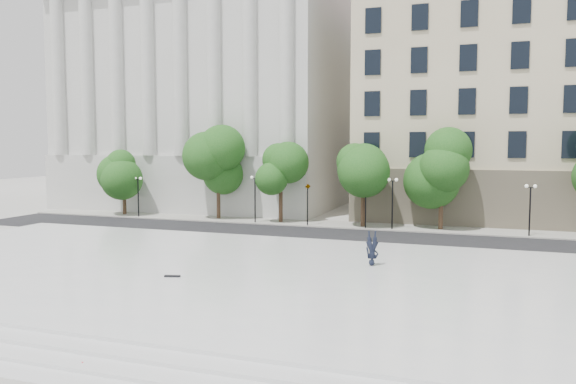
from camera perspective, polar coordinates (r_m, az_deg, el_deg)
name	(u,v)px	position (r m, az deg, el deg)	size (l,w,h in m)	color
ground	(188,290)	(28.24, -10.16, -9.80)	(160.00, 160.00, 0.00)	beige
plaza	(215,273)	(30.76, -7.39, -8.12)	(44.00, 22.00, 0.45)	silver
street	(301,235)	(44.46, 1.36, -4.34)	(60.00, 8.00, 0.02)	black
far_sidewalk	(322,224)	(50.13, 3.48, -3.25)	(60.00, 4.00, 0.12)	#A8A49B
building_west	(221,97)	(69.64, -6.84, 9.57)	(31.50, 27.65, 25.60)	beige
building_east	(554,104)	(63.13, 25.43, 8.05)	(36.00, 26.15, 23.00)	beige
traffic_light_west	(308,184)	(48.35, 2.00, 0.86)	(0.56, 1.89, 4.25)	black
traffic_light_east	(366,186)	(47.10, 7.91, 0.58)	(0.46, 1.64, 4.15)	black
person_lying	(372,261)	(31.47, 8.54, -6.93)	(0.70, 0.46, 1.92)	black
skateboard	(172,276)	(29.16, -11.67, -8.37)	(0.80, 0.20, 0.08)	black
plaza_steps	(57,351)	(21.27, -22.45, -14.70)	(44.00, 3.00, 0.30)	silver
street_trees	(327,167)	(49.29, 3.95, 2.56)	(46.80, 4.73, 7.85)	#382619
lamp_posts	(317,193)	(48.50, 2.93, -0.14)	(35.94, 0.28, 4.36)	black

